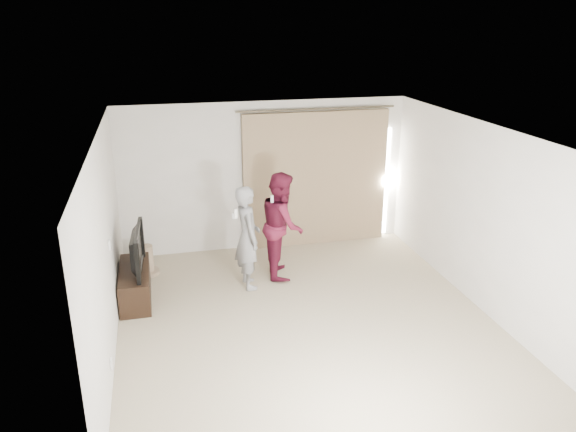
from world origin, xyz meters
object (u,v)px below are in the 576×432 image
object	(u,v)px
tv	(132,250)
person_woman	(282,225)
person_man	(248,237)
tv_console	(135,284)

from	to	relation	value
tv	person_woman	world-z (taller)	person_woman
person_man	person_woman	xyz separation A→B (m)	(0.60, 0.30, 0.04)
tv_console	person_man	bearing A→B (deg)	1.29
tv	person_man	size ratio (longest dim) A/B	0.67
person_man	tv	bearing A→B (deg)	-178.71
tv_console	tv	world-z (taller)	tv
tv_console	person_woman	distance (m)	2.39
person_man	person_woman	distance (m)	0.67
tv	person_woman	bearing A→B (deg)	-78.60
tv_console	tv	distance (m)	0.54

